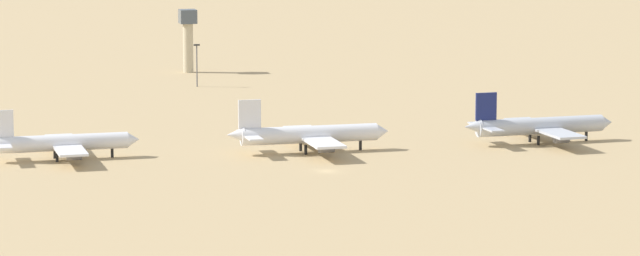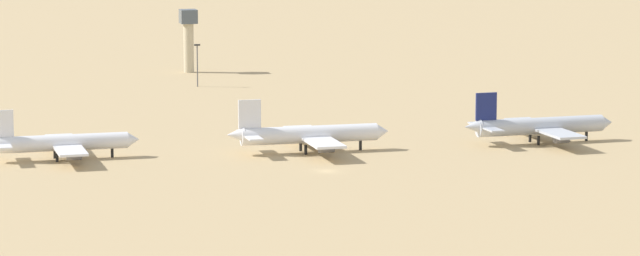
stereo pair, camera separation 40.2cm
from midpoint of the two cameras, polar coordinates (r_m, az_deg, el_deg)
name	(u,v)px [view 1 (the left image)]	position (r m, az deg, el deg)	size (l,w,h in m)	color
ground	(327,171)	(349.84, 0.20, -1.50)	(4000.00, 4000.00, 0.00)	tan
parked_jet_white_1	(60,143)	(367.29, -8.96, -0.51)	(34.78, 29.09, 11.52)	white
parked_jet_white_2	(308,135)	(372.31, -0.45, -0.23)	(37.65, 31.47, 12.48)	white
parked_jet_navy_3	(539,126)	(388.28, 7.51, 0.07)	(37.62, 31.59, 12.44)	silver
control_tower	(188,34)	(522.63, -4.59, 3.23)	(5.20, 5.20, 19.84)	#C6B793
light_pole_west	(197,61)	(487.72, -4.28, 2.30)	(1.80, 0.50, 12.60)	#59595E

